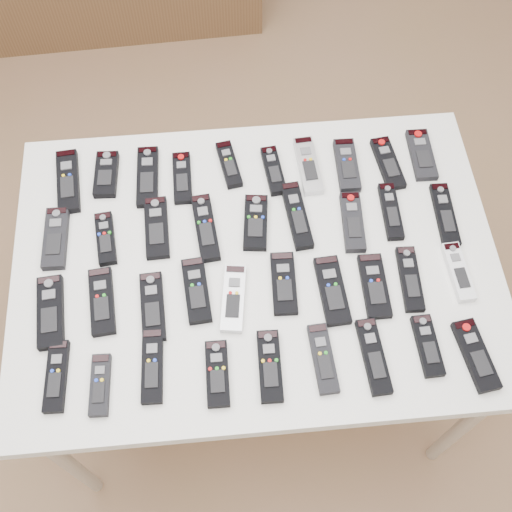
{
  "coord_description": "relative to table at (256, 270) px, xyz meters",
  "views": [
    {
      "loc": [
        0.07,
        -0.84,
        2.23
      ],
      "look_at": [
        0.14,
        -0.06,
        0.8
      ],
      "focal_mm": 45.0,
      "sensor_mm": 36.0,
      "label": 1
    }
  ],
  "objects": [
    {
      "name": "remote_26",
      "position": [
        0.29,
        -0.11,
        0.07
      ],
      "size": [
        0.06,
        0.17,
        0.02
      ],
      "primitive_type": "cube",
      "rotation": [
        0.0,
        0.0,
        -0.01
      ],
      "color": "black",
      "rests_on": "table"
    },
    {
      "name": "remote_17",
      "position": [
        0.37,
        0.11,
        0.07
      ],
      "size": [
        0.05,
        0.17,
        0.02
      ],
      "primitive_type": "cube",
      "rotation": [
        0.0,
        0.0,
        -0.02
      ],
      "color": "black",
      "rests_on": "table"
    },
    {
      "name": "remote_36",
      "position": [
        0.39,
        -0.28,
        0.07
      ],
      "size": [
        0.05,
        0.15,
        0.02
      ],
      "primitive_type": "cube",
      "rotation": [
        0.0,
        0.0,
        0.03
      ],
      "color": "black",
      "rests_on": "table"
    },
    {
      "name": "remote_31",
      "position": [
        -0.27,
        -0.27,
        0.07
      ],
      "size": [
        0.05,
        0.18,
        0.02
      ],
      "primitive_type": "cube",
      "rotation": [
        0.0,
        0.0,
        -0.03
      ],
      "color": "black",
      "rests_on": "table"
    },
    {
      "name": "remote_15",
      "position": [
        0.12,
        0.12,
        0.07
      ],
      "size": [
        0.07,
        0.21,
        0.02
      ],
      "primitive_type": "cube",
      "rotation": [
        0.0,
        0.0,
        0.09
      ],
      "color": "black",
      "rests_on": "table"
    },
    {
      "name": "remote_18",
      "position": [
        0.51,
        0.09,
        0.07
      ],
      "size": [
        0.05,
        0.19,
        0.02
      ],
      "primitive_type": "cube",
      "rotation": [
        0.0,
        0.0,
        -0.03
      ],
      "color": "black",
      "rests_on": "table"
    },
    {
      "name": "remote_22",
      "position": [
        -0.16,
        -0.08,
        0.07
      ],
      "size": [
        0.07,
        0.18,
        0.02
      ],
      "primitive_type": "cube",
      "rotation": [
        0.0,
        0.0,
        0.08
      ],
      "color": "black",
      "rests_on": "table"
    },
    {
      "name": "remote_24",
      "position": [
        0.06,
        -0.08,
        0.07
      ],
      "size": [
        0.07,
        0.17,
        0.02
      ],
      "primitive_type": "cube",
      "rotation": [
        0.0,
        0.0,
        -0.04
      ],
      "color": "black",
      "rests_on": "table"
    },
    {
      "name": "remote_2",
      "position": [
        -0.27,
        0.28,
        0.07
      ],
      "size": [
        0.06,
        0.2,
        0.02
      ],
      "primitive_type": "cube",
      "rotation": [
        0.0,
        0.0,
        -0.02
      ],
      "color": "black",
      "rests_on": "table"
    },
    {
      "name": "ground",
      "position": [
        -0.14,
        0.06,
        -0.72
      ],
      "size": [
        4.0,
        4.0,
        0.0
      ],
      "primitive_type": "plane",
      "color": "olive",
      "rests_on": "ground"
    },
    {
      "name": "remote_19",
      "position": [
        -0.51,
        -0.11,
        0.07
      ],
      "size": [
        0.08,
        0.19,
        0.02
      ],
      "primitive_type": "cube",
      "rotation": [
        0.0,
        0.0,
        0.07
      ],
      "color": "black",
      "rests_on": "table"
    },
    {
      "name": "remote_12",
      "position": [
        -0.25,
        0.11,
        0.07
      ],
      "size": [
        0.06,
        0.18,
        0.02
      ],
      "primitive_type": "cube",
      "rotation": [
        0.0,
        0.0,
        0.03
      ],
      "color": "black",
      "rests_on": "table"
    },
    {
      "name": "remote_34",
      "position": [
        0.13,
        -0.28,
        0.07
      ],
      "size": [
        0.06,
        0.17,
        0.02
      ],
      "primitive_type": "cube",
      "rotation": [
        0.0,
        0.0,
        0.05
      ],
      "color": "black",
      "rests_on": "table"
    },
    {
      "name": "remote_37",
      "position": [
        0.49,
        -0.31,
        0.07
      ],
      "size": [
        0.08,
        0.18,
        0.02
      ],
      "primitive_type": "cube",
      "rotation": [
        0.0,
        0.0,
        0.14
      ],
      "color": "black",
      "rests_on": "table"
    },
    {
      "name": "remote_10",
      "position": [
        -0.51,
        0.1,
        0.07
      ],
      "size": [
        0.06,
        0.18,
        0.02
      ],
      "primitive_type": "cube",
      "rotation": [
        0.0,
        0.0,
        -0.02
      ],
      "color": "black",
      "rests_on": "table"
    },
    {
      "name": "remote_28",
      "position": [
        0.51,
        -0.09,
        0.07
      ],
      "size": [
        0.05,
        0.16,
        0.02
      ],
      "primitive_type": "cube",
      "rotation": [
        0.0,
        0.0,
        0.05
      ],
      "color": "silver",
      "rests_on": "table"
    },
    {
      "name": "remote_11",
      "position": [
        -0.39,
        0.09,
        0.07
      ],
      "size": [
        0.06,
        0.16,
        0.02
      ],
      "primitive_type": "cube",
      "rotation": [
        0.0,
        0.0,
        0.11
      ],
      "color": "black",
      "rests_on": "table"
    },
    {
      "name": "remote_21",
      "position": [
        -0.27,
        -0.11,
        0.07
      ],
      "size": [
        0.06,
        0.18,
        0.02
      ],
      "primitive_type": "cube",
      "rotation": [
        0.0,
        0.0,
        0.04
      ],
      "color": "black",
      "rests_on": "table"
    },
    {
      "name": "remote_5",
      "position": [
        0.07,
        0.27,
        0.07
      ],
      "size": [
        0.06,
        0.16,
        0.02
      ],
      "primitive_type": "cube",
      "rotation": [
        0.0,
        0.0,
        0.1
      ],
      "color": "black",
      "rests_on": "table"
    },
    {
      "name": "remote_8",
      "position": [
        0.39,
        0.27,
        0.07
      ],
      "size": [
        0.07,
        0.18,
        0.02
      ],
      "primitive_type": "cube",
      "rotation": [
        0.0,
        0.0,
        0.12
      ],
      "color": "black",
      "rests_on": "table"
    },
    {
      "name": "remote_6",
      "position": [
        0.17,
        0.28,
        0.07
      ],
      "size": [
        0.06,
        0.19,
        0.02
      ],
      "primitive_type": "cube",
      "rotation": [
        0.0,
        0.0,
        0.05
      ],
      "color": "#B7B7BC",
      "rests_on": "table"
    },
    {
      "name": "remote_30",
      "position": [
        -0.39,
        -0.3,
        0.07
      ],
      "size": [
        0.05,
        0.15,
        0.02
      ],
      "primitive_type": "cube",
      "rotation": [
        0.0,
        0.0,
        -0.04
      ],
      "color": "black",
      "rests_on": "table"
    },
    {
      "name": "remote_13",
      "position": [
        -0.12,
        0.1,
        0.07
      ],
      "size": [
        0.07,
        0.2,
        0.02
      ],
      "primitive_type": "cube",
      "rotation": [
        0.0,
        0.0,
        0.1
      ],
      "color": "black",
      "rests_on": "table"
    },
    {
      "name": "table",
      "position": [
        0.0,
        0.0,
        0.0
      ],
      "size": [
        1.25,
        0.88,
        0.78
      ],
      "color": "white",
      "rests_on": "ground"
    },
    {
      "name": "remote_16",
      "position": [
        0.26,
        0.08,
        0.07
      ],
      "size": [
        0.06,
        0.18,
        0.02
      ],
      "primitive_type": "cube",
      "rotation": [
        0.0,
        0.0,
        -0.06
      ],
      "color": "black",
      "rests_on": "table"
    },
    {
      "name": "remote_3",
      "position": [
        -0.18,
        0.27,
        0.07
      ],
      "size": [
        0.05,
        0.17,
        0.02
      ],
      "primitive_type": "cube",
      "rotation": [
        0.0,
        0.0,
        0.0
      ],
      "color": "black",
      "rests_on": "table"
    },
    {
      "name": "remote_33",
      "position": [
        0.01,
        -0.29,
        0.07
      ],
      "size": [
        0.06,
        0.17,
        0.02
      ],
      "primitive_type": "cube",
      "rotation": [
        0.0,
        0.0,
        -0.03
      ],
      "color": "black",
      "rests_on": "table"
    },
    {
      "name": "remote_7",
      "position": [
        0.28,
        0.27,
        0.07
      ],
      "size": [
        0.06,
        0.17,
        0.02
      ],
      "primitive_type": "cube",
      "rotation": [
        0.0,
        0.0,
        -0.03
      ],
      "color": "black",
      "rests_on": "table"
    },
    {
      "name": "remote_29",
      "position": [
        -0.49,
        -0.27,
        0.07
      ],
      "size": [
        0.05,
        0.17,
        0.02
      ],
      "primitive_type": "cube",
      "rotation": [
        0.0,
        0.0,
        -0.04
      ],
      "color": "black",
      "rests_on": "table"
    },
    {
      "name": "remote_23",
      "position": [
        -0.07,
        -0.11,
        0.07
      ],
      "size": [
        0.08,
        0.18,
        0.02
      ],
      "primitive_type": "cube",
      "rotation": [
        0.0,
        0.0,
        -0.14
      ],
      "color": "#B7B7BC",
      "rests_on": "table"
    },
    {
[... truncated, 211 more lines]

